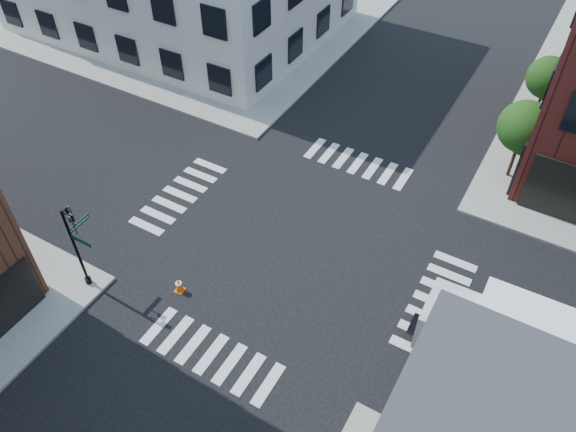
# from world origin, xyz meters

# --- Properties ---
(ground) EXTENTS (120.00, 120.00, 0.00)m
(ground) POSITION_xyz_m (0.00, 0.00, 0.00)
(ground) COLOR black
(ground) RESTS_ON ground
(tree_near) EXTENTS (2.69, 2.69, 4.49)m
(tree_near) POSITION_xyz_m (7.56, 9.98, 3.16)
(tree_near) COLOR black
(tree_near) RESTS_ON ground
(tree_far) EXTENTS (2.43, 2.43, 4.07)m
(tree_far) POSITION_xyz_m (7.56, 15.98, 2.87)
(tree_far) COLOR black
(tree_far) RESTS_ON ground
(signal_pole) EXTENTS (1.29, 1.24, 4.60)m
(signal_pole) POSITION_xyz_m (-6.72, -6.68, 2.86)
(signal_pole) COLOR black
(signal_pole) RESTS_ON ground
(box_truck) EXTENTS (7.78, 2.53, 3.49)m
(box_truck) POSITION_xyz_m (10.79, -1.79, 1.81)
(box_truck) COLOR white
(box_truck) RESTS_ON ground
(traffic_cone) EXTENTS (0.45, 0.45, 0.75)m
(traffic_cone) POSITION_xyz_m (-3.08, -5.05, 0.36)
(traffic_cone) COLOR #E15C0A
(traffic_cone) RESTS_ON ground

